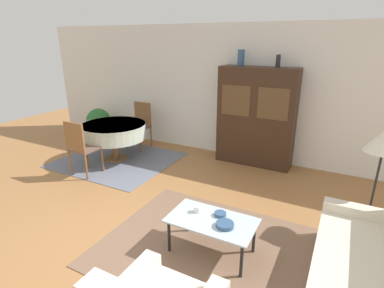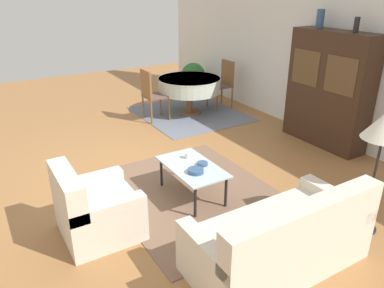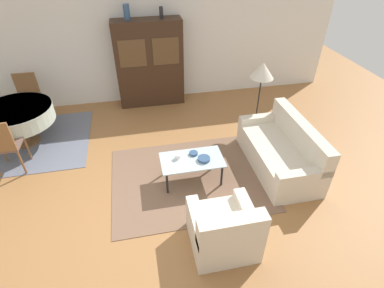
{
  "view_description": "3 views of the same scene",
  "coord_description": "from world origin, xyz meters",
  "px_view_note": "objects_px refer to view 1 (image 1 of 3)",
  "views": [
    {
      "loc": [
        2.12,
        -2.24,
        2.4
      ],
      "look_at": [
        0.2,
        1.4,
        0.95
      ],
      "focal_mm": 28.0,
      "sensor_mm": 36.0,
      "label": 1
    },
    {
      "loc": [
        4.62,
        -1.75,
        2.61
      ],
      "look_at": [
        0.95,
        0.47,
        0.75
      ],
      "focal_mm": 35.0,
      "sensor_mm": 36.0,
      "label": 2
    },
    {
      "loc": [
        0.19,
        -3.17,
        3.48
      ],
      "look_at": [
        0.95,
        0.47,
        0.75
      ],
      "focal_mm": 28.0,
      "sensor_mm": 36.0,
      "label": 3
    }
  ],
  "objects_px": {
    "bowl_small": "(220,214)",
    "bowl": "(225,225)",
    "dining_table": "(114,131)",
    "floor_lamp": "(384,144)",
    "dining_chair_near": "(81,145)",
    "coffee_table": "(212,223)",
    "dining_chair_far": "(140,122)",
    "display_cabinet": "(256,117)",
    "potted_plant": "(99,122)",
    "couch": "(368,275)",
    "cup": "(197,209)",
    "vase_tall": "(241,58)",
    "vase_short": "(278,61)"
  },
  "relations": [
    {
      "from": "dining_chair_near",
      "to": "potted_plant",
      "type": "relative_size",
      "value": 1.33
    },
    {
      "from": "coffee_table",
      "to": "dining_chair_far",
      "type": "xyz_separation_m",
      "value": [
        -2.97,
        2.61,
        0.19
      ]
    },
    {
      "from": "coffee_table",
      "to": "dining_chair_far",
      "type": "relative_size",
      "value": 0.98
    },
    {
      "from": "bowl_small",
      "to": "coffee_table",
      "type": "bearing_deg",
      "value": -111.96
    },
    {
      "from": "couch",
      "to": "bowl_small",
      "type": "relative_size",
      "value": 12.8
    },
    {
      "from": "dining_table",
      "to": "couch",
      "type": "bearing_deg",
      "value": -20.22
    },
    {
      "from": "floor_lamp",
      "to": "bowl",
      "type": "height_order",
      "value": "floor_lamp"
    },
    {
      "from": "bowl",
      "to": "vase_tall",
      "type": "xyz_separation_m",
      "value": [
        -0.92,
        2.95,
        1.59
      ]
    },
    {
      "from": "coffee_table",
      "to": "bowl",
      "type": "relative_size",
      "value": 5.05
    },
    {
      "from": "bowl_small",
      "to": "vase_tall",
      "type": "height_order",
      "value": "vase_tall"
    },
    {
      "from": "bowl",
      "to": "dining_table",
      "type": "bearing_deg",
      "value": 150.52
    },
    {
      "from": "display_cabinet",
      "to": "dining_chair_far",
      "type": "distance_m",
      "value": 2.64
    },
    {
      "from": "vase_tall",
      "to": "cup",
      "type": "bearing_deg",
      "value": -79.63
    },
    {
      "from": "floor_lamp",
      "to": "bowl",
      "type": "bearing_deg",
      "value": -136.46
    },
    {
      "from": "dining_chair_near",
      "to": "potted_plant",
      "type": "xyz_separation_m",
      "value": [
        -1.29,
        1.76,
        -0.15
      ]
    },
    {
      "from": "dining_chair_far",
      "to": "vase_tall",
      "type": "height_order",
      "value": "vase_tall"
    },
    {
      "from": "bowl_small",
      "to": "bowl",
      "type": "bearing_deg",
      "value": -54.22
    },
    {
      "from": "couch",
      "to": "dining_chair_far",
      "type": "xyz_separation_m",
      "value": [
        -4.56,
        2.56,
        0.28
      ]
    },
    {
      "from": "cup",
      "to": "bowl",
      "type": "distance_m",
      "value": 0.42
    },
    {
      "from": "floor_lamp",
      "to": "cup",
      "type": "height_order",
      "value": "floor_lamp"
    },
    {
      "from": "display_cabinet",
      "to": "vase_tall",
      "type": "relative_size",
      "value": 6.41
    },
    {
      "from": "bowl",
      "to": "potted_plant",
      "type": "relative_size",
      "value": 0.26
    },
    {
      "from": "cup",
      "to": "display_cabinet",
      "type": "bearing_deg",
      "value": 93.0
    },
    {
      "from": "dining_table",
      "to": "floor_lamp",
      "type": "bearing_deg",
      "value": -5.02
    },
    {
      "from": "couch",
      "to": "potted_plant",
      "type": "bearing_deg",
      "value": 66.38
    },
    {
      "from": "dining_chair_near",
      "to": "bowl",
      "type": "relative_size",
      "value": 5.16
    },
    {
      "from": "dining_table",
      "to": "dining_chair_near",
      "type": "height_order",
      "value": "dining_chair_near"
    },
    {
      "from": "display_cabinet",
      "to": "dining_chair_near",
      "type": "distance_m",
      "value": 3.33
    },
    {
      "from": "display_cabinet",
      "to": "potted_plant",
      "type": "relative_size",
      "value": 2.47
    },
    {
      "from": "cup",
      "to": "vase_tall",
      "type": "height_order",
      "value": "vase_tall"
    },
    {
      "from": "cup",
      "to": "bowl_small",
      "type": "bearing_deg",
      "value": 11.79
    },
    {
      "from": "coffee_table",
      "to": "bowl",
      "type": "distance_m",
      "value": 0.2
    },
    {
      "from": "dining_chair_far",
      "to": "bowl_small",
      "type": "height_order",
      "value": "dining_chair_far"
    },
    {
      "from": "dining_chair_near",
      "to": "bowl_small",
      "type": "distance_m",
      "value": 3.11
    },
    {
      "from": "dining_chair_far",
      "to": "bowl",
      "type": "xyz_separation_m",
      "value": [
        3.15,
        -2.66,
        -0.12
      ]
    },
    {
      "from": "display_cabinet",
      "to": "vase_tall",
      "type": "distance_m",
      "value": 1.16
    },
    {
      "from": "couch",
      "to": "vase_tall",
      "type": "relative_size",
      "value": 5.98
    },
    {
      "from": "vase_tall",
      "to": "vase_short",
      "type": "distance_m",
      "value": 0.69
    },
    {
      "from": "vase_short",
      "to": "couch",
      "type": "bearing_deg",
      "value": -60.18
    },
    {
      "from": "dining_chair_far",
      "to": "potted_plant",
      "type": "distance_m",
      "value": 1.3
    },
    {
      "from": "coffee_table",
      "to": "cup",
      "type": "xyz_separation_m",
      "value": [
        -0.22,
        0.07,
        0.08
      ]
    },
    {
      "from": "dining_chair_far",
      "to": "cup",
      "type": "xyz_separation_m",
      "value": [
        2.75,
        -2.54,
        -0.1
      ]
    },
    {
      "from": "display_cabinet",
      "to": "vase_short",
      "type": "xyz_separation_m",
      "value": [
        0.32,
        0.0,
        1.07
      ]
    },
    {
      "from": "coffee_table",
      "to": "dining_table",
      "type": "xyz_separation_m",
      "value": [
        -2.97,
        1.72,
        0.22
      ]
    },
    {
      "from": "dining_chair_near",
      "to": "bowl_small",
      "type": "bearing_deg",
      "value": -13.4
    },
    {
      "from": "couch",
      "to": "bowl",
      "type": "xyz_separation_m",
      "value": [
        -1.41,
        -0.1,
        0.16
      ]
    },
    {
      "from": "display_cabinet",
      "to": "bowl",
      "type": "xyz_separation_m",
      "value": [
        0.55,
        -2.95,
        -0.49
      ]
    },
    {
      "from": "dining_chair_near",
      "to": "floor_lamp",
      "type": "bearing_deg",
      "value": 5.9
    },
    {
      "from": "potted_plant",
      "to": "floor_lamp",
      "type": "bearing_deg",
      "value": -12.29
    },
    {
      "from": "vase_tall",
      "to": "potted_plant",
      "type": "xyz_separation_m",
      "value": [
        -3.52,
        -0.29,
        -1.63
      ]
    }
  ]
}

